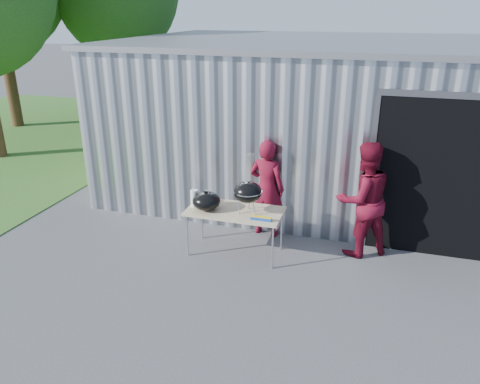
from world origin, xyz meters
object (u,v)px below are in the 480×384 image
(folding_table, at_px, (235,212))
(person_bystander, at_px, (363,200))
(kettle_grill, at_px, (248,187))
(person_cook, at_px, (267,188))

(folding_table, relative_size, person_bystander, 0.81)
(folding_table, relative_size, kettle_grill, 1.60)
(folding_table, bearing_deg, person_cook, 69.05)
(folding_table, height_order, person_cook, person_cook)
(folding_table, bearing_deg, person_bystander, 17.05)
(folding_table, height_order, person_bystander, person_bystander)
(folding_table, distance_m, kettle_grill, 0.51)
(person_cook, distance_m, person_bystander, 1.62)
(person_cook, height_order, person_bystander, person_bystander)
(person_cook, bearing_deg, person_bystander, -179.05)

